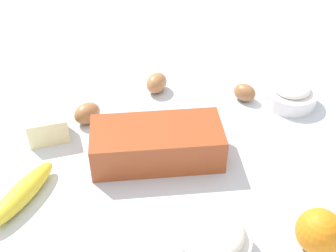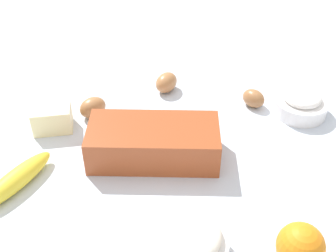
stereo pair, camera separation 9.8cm
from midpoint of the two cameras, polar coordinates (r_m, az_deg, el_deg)
ground_plane at (r=1.01m, az=-2.77°, el=-2.33°), size 2.40×2.40×0.02m
loaf_pan at (r=0.93m, az=-4.47°, el=-2.34°), size 0.30×0.18×0.08m
flour_bowl at (r=0.77m, az=1.73°, el=-14.75°), size 0.14×0.14×0.07m
sugar_bowl at (r=1.13m, az=13.46°, el=4.01°), size 0.13×0.13×0.06m
banana at (r=0.92m, az=-21.62°, el=-8.38°), size 0.10×0.19×0.04m
orange_fruit at (r=0.80m, az=15.85°, el=-13.33°), size 0.08×0.08×0.08m
butter_block at (r=1.04m, az=-18.14°, el=-0.29°), size 0.11×0.09×0.06m
egg_near_butter at (r=1.16m, az=-3.96°, el=5.58°), size 0.07×0.08×0.05m
egg_beside_bowl at (r=1.07m, az=-13.16°, el=1.54°), size 0.08×0.08×0.05m
egg_loose at (r=1.13m, az=7.58°, el=4.30°), size 0.07×0.07×0.04m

